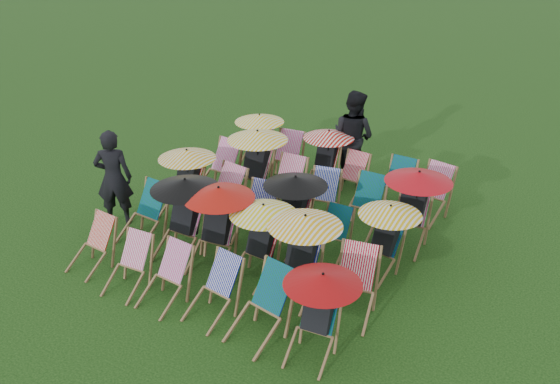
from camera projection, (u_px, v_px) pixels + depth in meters
The scene contains 33 objects.
ground at pixel (272, 242), 10.93m from camera, with size 100.00×100.00×0.00m, color black.
deckchair_0 at pixel (91, 245), 10.04m from camera, with size 0.60×0.81×0.84m.
deckchair_1 at pixel (127, 265), 9.50m from camera, with size 0.61×0.81×0.84m.
deckchair_2 at pixel (164, 277), 9.18m from camera, with size 0.63×0.84×0.87m.
deckchair_3 at pixel (213, 290), 8.88m from camera, with size 0.69×0.88×0.88m.
deckchair_4 at pixel (260, 307), 8.45m from camera, with size 0.79×1.00×0.98m.
deckchair_5 at pixel (316, 314), 8.05m from camera, with size 1.03×1.10×1.22m.
deckchair_6 at pixel (142, 214), 10.86m from camera, with size 0.69×0.92×0.96m.
deckchair_7 at pixel (181, 216), 10.28m from camera, with size 1.15×1.19×1.37m.
deckchair_8 at pixel (215, 226), 9.99m from camera, with size 1.15×1.23×1.36m.
deckchair_9 at pixel (258, 240), 9.69m from camera, with size 1.06×1.11×1.26m.
deckchair_10 at pixel (299, 255), 9.24m from camera, with size 1.12×1.18×1.33m.
deckchair_11 at pixel (353, 286), 8.89m from camera, with size 0.79×0.99×0.97m.
deckchair_12 at pixel (184, 181), 11.63m from camera, with size 1.07×1.12×1.27m.
deckchair_13 at pixel (219, 198), 11.36m from camera, with size 0.81×1.03×1.03m.
deckchair_14 at pixel (256, 214), 10.88m from camera, with size 0.71×0.93×0.95m.
deckchair_15 at pixel (290, 211), 10.54m from camera, with size 1.09×1.15×1.29m.
deckchair_16 at pixel (331, 236), 10.31m from camera, with size 0.57×0.78×0.83m.
deckchair_17 at pixel (383, 239), 9.82m from camera, with size 1.00×1.06×1.18m.
deckchair_18 at pixel (218, 169), 12.55m from camera, with size 0.74×0.98×1.01m.
deckchair_19 at pixel (253, 164), 12.17m from camera, with size 1.18×1.22×1.40m.
deckchair_20 at pixel (284, 185), 11.89m from camera, with size 0.67×0.91×0.97m.
deckchair_21 at pixel (321, 198), 11.48m from camera, with size 0.75×0.94×0.91m.
deckchair_22 at pixel (363, 206), 11.14m from camera, with size 0.64×0.89×0.96m.
deckchair_23 at pixel (411, 208), 10.56m from camera, with size 1.14×1.21×1.35m.
deckchair_24 at pixel (256, 142), 13.43m from camera, with size 1.06×1.12×1.26m.
deckchair_25 at pixel (284, 158), 13.04m from camera, with size 0.75×0.97×0.99m.
deckchair_26 at pixel (324, 158), 12.65m from camera, with size 1.03×1.09×1.23m.
deckchair_27 at pixel (349, 177), 12.33m from camera, with size 0.64×0.84×0.87m.
deckchair_28 at pixel (395, 186), 11.94m from camera, with size 0.63×0.86×0.92m.
deckchair_29 at pixel (429, 193), 11.58m from camera, with size 0.78×0.98×0.97m.
person_left at pixel (114, 178), 11.18m from camera, with size 0.66×0.43×1.82m, color black.
person_rear at pixel (353, 136), 12.85m from camera, with size 0.95×0.74×1.95m, color black.
Camera 1 is at (5.06, -7.94, 5.61)m, focal length 40.00 mm.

